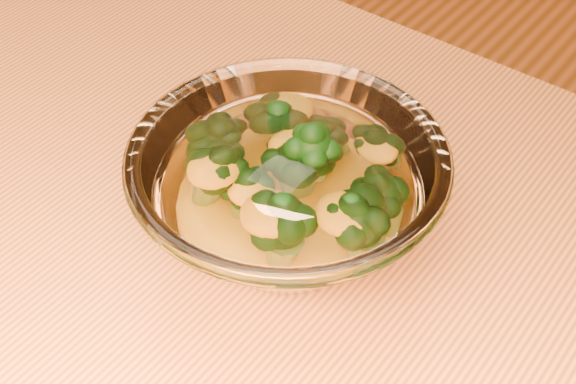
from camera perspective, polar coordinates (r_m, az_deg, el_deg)
The scene contains 4 objects.
table at distance 0.63m, azimuth -10.53°, elevation -13.17°, with size 1.20×0.80×0.75m.
glass_bowl at distance 0.54m, azimuth -0.00°, elevation -0.35°, with size 0.21×0.21×0.09m.
cheese_sauce at distance 0.55m, azimuth -0.00°, elevation -1.80°, with size 0.11×0.11×0.03m, color #FF9F15.
broccoli_heap at distance 0.53m, azimuth 0.33°, elevation 1.07°, with size 0.17×0.14×0.07m.
Camera 1 is at (0.29, -0.19, 1.18)m, focal length 50.00 mm.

